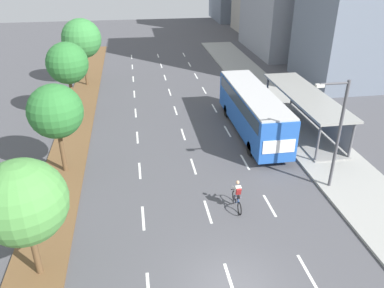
% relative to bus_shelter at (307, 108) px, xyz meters
% --- Properties ---
extents(median_strip, '(2.60, 52.00, 0.12)m').
position_rel_bus_shelter_xyz_m(median_strip, '(-17.83, 5.51, -1.81)').
color(median_strip, brown).
rests_on(median_strip, ground).
extents(sidewalk_right, '(4.50, 52.00, 0.15)m').
position_rel_bus_shelter_xyz_m(sidewalk_right, '(-0.28, 5.51, -1.79)').
color(sidewalk_right, '#9E9E99').
rests_on(sidewalk_right, ground).
extents(lane_divider_left, '(0.14, 46.34, 0.01)m').
position_rel_bus_shelter_xyz_m(lane_divider_left, '(-13.03, 3.18, -1.86)').
color(lane_divider_left, white).
rests_on(lane_divider_left, ground).
extents(lane_divider_center, '(0.14, 46.34, 0.01)m').
position_rel_bus_shelter_xyz_m(lane_divider_center, '(-9.53, 3.18, -1.86)').
color(lane_divider_center, white).
rests_on(lane_divider_center, ground).
extents(lane_divider_right, '(0.14, 46.34, 0.01)m').
position_rel_bus_shelter_xyz_m(lane_divider_right, '(-6.03, 3.18, -1.86)').
color(lane_divider_right, white).
rests_on(lane_divider_right, ground).
extents(bus_shelter, '(2.90, 10.94, 2.86)m').
position_rel_bus_shelter_xyz_m(bus_shelter, '(0.00, 0.00, 0.00)').
color(bus_shelter, gray).
rests_on(bus_shelter, sidewalk_right).
extents(bus, '(2.54, 11.29, 3.37)m').
position_rel_bus_shelter_xyz_m(bus, '(-4.28, 0.22, 0.20)').
color(bus, '#2356B2').
rests_on(bus, ground).
extents(cyclist, '(0.46, 1.82, 1.71)m').
position_rel_bus_shelter_xyz_m(cyclist, '(-7.91, -9.05, -1.08)').
color(cyclist, black).
rests_on(cyclist, ground).
extents(median_tree_nearest, '(3.53, 3.53, 5.48)m').
position_rel_bus_shelter_xyz_m(median_tree_nearest, '(-17.65, -12.33, 1.96)').
color(median_tree_nearest, brown).
rests_on(median_tree_nearest, median_strip).
extents(median_tree_second, '(3.28, 3.28, 5.68)m').
position_rel_bus_shelter_xyz_m(median_tree_second, '(-17.71, -3.56, 2.28)').
color(median_tree_second, brown).
rests_on(median_tree_second, median_strip).
extents(median_tree_third, '(3.28, 3.28, 6.25)m').
position_rel_bus_shelter_xyz_m(median_tree_third, '(-18.06, 5.20, 2.84)').
color(median_tree_third, brown).
rests_on(median_tree_third, median_strip).
extents(median_tree_fourth, '(3.87, 3.87, 6.65)m').
position_rel_bus_shelter_xyz_m(median_tree_fourth, '(-17.79, 13.96, 2.96)').
color(median_tree_fourth, brown).
rests_on(median_tree_fourth, median_strip).
extents(streetlight, '(1.91, 0.24, 6.50)m').
position_rel_bus_shelter_xyz_m(streetlight, '(-2.11, -7.92, 2.02)').
color(streetlight, '#4C4C51').
rests_on(streetlight, sidewalk_right).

